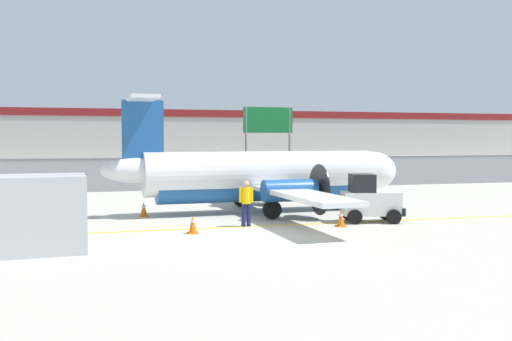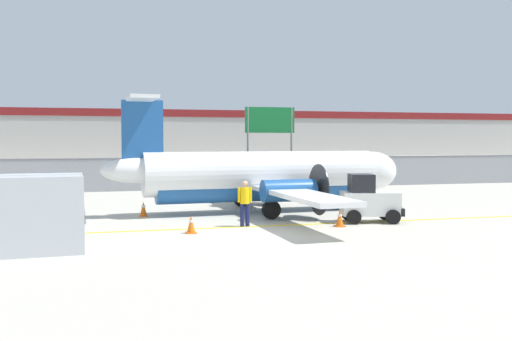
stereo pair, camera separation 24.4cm
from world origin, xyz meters
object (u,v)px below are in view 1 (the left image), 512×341
baggage_tug (369,200)px  cargo_container (42,214)px  traffic_cone_near_right (144,209)px  parked_car_3 (243,165)px  traffic_cone_near_left (193,224)px  traffic_cone_far_left (341,218)px  commuter_airplane (267,176)px  ground_crew_worker (246,201)px  parked_car_1 (102,172)px  parked_car_4 (326,166)px  highway_sign (268,127)px  parked_car_2 (169,166)px

baggage_tug → cargo_container: cargo_container is taller
traffic_cone_near_right → parked_car_3: 27.93m
traffic_cone_near_left → traffic_cone_far_left: bearing=1.3°
commuter_airplane → ground_crew_worker: commuter_airplane is taller
traffic_cone_near_right → parked_car_3: bearing=67.6°
traffic_cone_near_left → parked_car_1: bearing=97.3°
commuter_airplane → traffic_cone_near_left: size_ratio=25.09×
ground_crew_worker → traffic_cone_far_left: 3.58m
traffic_cone_near_left → traffic_cone_near_right: same height
cargo_container → parked_car_4: cargo_container is taller
cargo_container → traffic_cone_near_right: size_ratio=3.95×
traffic_cone_far_left → parked_car_4: bearing=68.9°
commuter_airplane → parked_car_3: 26.25m
ground_crew_worker → parked_car_1: (-5.13, 22.18, -0.06)m
parked_car_4 → ground_crew_worker: bearing=57.4°
traffic_cone_near_right → parked_car_1: (-1.65, 18.38, 0.58)m
baggage_tug → parked_car_1: bearing=127.2°
highway_sign → traffic_cone_far_left: bearing=-98.3°
ground_crew_worker → highway_sign: bearing=158.8°
ground_crew_worker → cargo_container: bearing=-68.3°
ground_crew_worker → traffic_cone_near_left: ground_crew_worker is taller
highway_sign → parked_car_3: bearing=85.0°
traffic_cone_far_left → highway_sign: size_ratio=0.12×
traffic_cone_near_left → baggage_tug: bearing=7.3°
traffic_cone_far_left → highway_sign: 19.76m
traffic_cone_near_right → traffic_cone_far_left: same height
ground_crew_worker → parked_car_2: bearing=176.3°
traffic_cone_near_right → parked_car_4: parked_car_4 is taller
ground_crew_worker → parked_car_2: same height
cargo_container → highway_sign: size_ratio=0.46×
commuter_airplane → ground_crew_worker: bearing=-119.1°
commuter_airplane → highway_sign: size_ratio=2.92×
traffic_cone_near_right → highway_sign: (9.67, 14.48, 3.83)m
traffic_cone_far_left → ground_crew_worker: bearing=165.1°
traffic_cone_near_left → parked_car_3: 32.03m
commuter_airplane → ground_crew_worker: size_ratio=9.45×
highway_sign → traffic_cone_near_right: bearing=-123.7°
traffic_cone_far_left → commuter_airplane: bearing=106.9°
traffic_cone_far_left → parked_car_4: (10.66, 27.65, 0.58)m
cargo_container → parked_car_2: 34.14m
ground_crew_worker → traffic_cone_far_left: (3.40, -0.91, -0.64)m
traffic_cone_near_left → parked_car_4: 32.16m
parked_car_1 → parked_car_4: size_ratio=0.99×
parked_car_3 → parked_car_4: same height
commuter_airplane → parked_car_1: (-7.06, 18.28, -0.71)m
traffic_cone_near_left → parked_car_1: 23.41m
ground_crew_worker → parked_car_4: bearing=149.8°
traffic_cone_far_left → highway_sign: highway_sign is taller
commuter_airplane → parked_car_4: 25.87m
cargo_container → traffic_cone_near_right: bearing=60.3°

